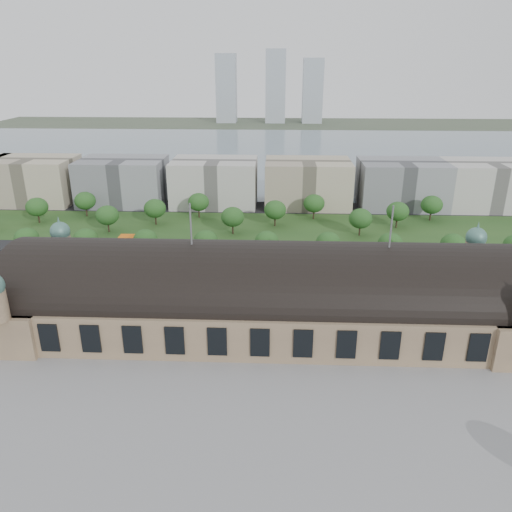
{
  "coord_description": "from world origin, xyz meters",
  "views": [
    {
      "loc": [
        3.73,
        -130.51,
        74.18
      ],
      "look_at": [
        -2.8,
        20.91,
        14.0
      ],
      "focal_mm": 35.0,
      "sensor_mm": 36.0,
      "label": 1
    }
  ],
  "objects_px": {
    "parked_car_3": "(74,284)",
    "parked_car_0": "(52,287)",
    "parked_car_4": "(95,285)",
    "traffic_car_1": "(68,264)",
    "bus_west": "(222,278)",
    "petrol_station": "(140,240)",
    "bus_east": "(353,280)",
    "traffic_car_6": "(487,284)",
    "traffic_car_2": "(144,271)",
    "parked_car_6": "(213,286)",
    "traffic_car_5": "(338,267)",
    "parked_car_2": "(118,290)",
    "parked_car_5": "(210,292)",
    "traffic_car_3": "(233,272)",
    "bus_mid": "(264,283)",
    "parked_car_1": "(132,287)"
  },
  "relations": [
    {
      "from": "parked_car_3",
      "to": "parked_car_0",
      "type": "bearing_deg",
      "value": -99.33
    },
    {
      "from": "parked_car_0",
      "to": "parked_car_4",
      "type": "distance_m",
      "value": 14.21
    },
    {
      "from": "traffic_car_1",
      "to": "bus_west",
      "type": "height_order",
      "value": "bus_west"
    },
    {
      "from": "petrol_station",
      "to": "bus_east",
      "type": "bearing_deg",
      "value": -22.21
    },
    {
      "from": "traffic_car_6",
      "to": "bus_east",
      "type": "relative_size",
      "value": 0.5
    },
    {
      "from": "petrol_station",
      "to": "traffic_car_1",
      "type": "relative_size",
      "value": 3.32
    },
    {
      "from": "traffic_car_2",
      "to": "parked_car_6",
      "type": "height_order",
      "value": "parked_car_6"
    },
    {
      "from": "traffic_car_6",
      "to": "bus_west",
      "type": "distance_m",
      "value": 93.1
    },
    {
      "from": "traffic_car_1",
      "to": "traffic_car_5",
      "type": "bearing_deg",
      "value": -84.4
    },
    {
      "from": "traffic_car_1",
      "to": "bus_west",
      "type": "bearing_deg",
      "value": -97.35
    },
    {
      "from": "bus_west",
      "to": "bus_east",
      "type": "xyz_separation_m",
      "value": [
        46.02,
        1.01,
        -0.3
      ]
    },
    {
      "from": "parked_car_0",
      "to": "bus_east",
      "type": "height_order",
      "value": "bus_east"
    },
    {
      "from": "bus_west",
      "to": "parked_car_2",
      "type": "bearing_deg",
      "value": 99.92
    },
    {
      "from": "parked_car_4",
      "to": "parked_car_5",
      "type": "bearing_deg",
      "value": 54.87
    },
    {
      "from": "petrol_station",
      "to": "parked_car_0",
      "type": "bearing_deg",
      "value": -114.5
    },
    {
      "from": "traffic_car_3",
      "to": "bus_mid",
      "type": "bearing_deg",
      "value": -141.21
    },
    {
      "from": "parked_car_1",
      "to": "bus_mid",
      "type": "xyz_separation_m",
      "value": [
        45.56,
        3.31,
        0.97
      ]
    },
    {
      "from": "bus_west",
      "to": "parked_car_5",
      "type": "bearing_deg",
      "value": 154.55
    },
    {
      "from": "parked_car_4",
      "to": "parked_car_5",
      "type": "xyz_separation_m",
      "value": [
        40.94,
        -4.0,
        -0.0
      ]
    },
    {
      "from": "parked_car_2",
      "to": "bus_west",
      "type": "height_order",
      "value": "bus_west"
    },
    {
      "from": "traffic_car_2",
      "to": "bus_mid",
      "type": "bearing_deg",
      "value": 77.28
    },
    {
      "from": "parked_car_2",
      "to": "parked_car_3",
      "type": "relative_size",
      "value": 1.27
    },
    {
      "from": "parked_car_6",
      "to": "bus_west",
      "type": "relative_size",
      "value": 0.42
    },
    {
      "from": "petrol_station",
      "to": "parked_car_1",
      "type": "xyz_separation_m",
      "value": [
        7.95,
        -41.59,
        -2.25
      ]
    },
    {
      "from": "traffic_car_3",
      "to": "parked_car_1",
      "type": "xyz_separation_m",
      "value": [
        -33.93,
        -14.28,
        0.06
      ]
    },
    {
      "from": "parked_car_3",
      "to": "bus_west",
      "type": "height_order",
      "value": "bus_west"
    },
    {
      "from": "parked_car_3",
      "to": "bus_mid",
      "type": "xyz_separation_m",
      "value": [
        66.31,
        2.0,
        1.02
      ]
    },
    {
      "from": "traffic_car_1",
      "to": "parked_car_2",
      "type": "bearing_deg",
      "value": -124.86
    },
    {
      "from": "parked_car_4",
      "to": "bus_west",
      "type": "xyz_separation_m",
      "value": [
        44.33,
        4.66,
        1.22
      ]
    },
    {
      "from": "petrol_station",
      "to": "parked_car_4",
      "type": "height_order",
      "value": "petrol_station"
    },
    {
      "from": "traffic_car_6",
      "to": "parked_car_0",
      "type": "xyz_separation_m",
      "value": [
        -151.37,
        -9.03,
        -0.08
      ]
    },
    {
      "from": "traffic_car_2",
      "to": "parked_car_6",
      "type": "xyz_separation_m",
      "value": [
        27.07,
        -12.24,
        0.09
      ]
    },
    {
      "from": "traffic_car_3",
      "to": "bus_west",
      "type": "bearing_deg",
      "value": 151.65
    },
    {
      "from": "traffic_car_5",
      "to": "parked_car_1",
      "type": "relative_size",
      "value": 0.78
    },
    {
      "from": "traffic_car_3",
      "to": "parked_car_1",
      "type": "relative_size",
      "value": 0.88
    },
    {
      "from": "parked_car_2",
      "to": "parked_car_3",
      "type": "distance_m",
      "value": 17.37
    },
    {
      "from": "parked_car_5",
      "to": "bus_mid",
      "type": "relative_size",
      "value": 0.4
    },
    {
      "from": "traffic_car_2",
      "to": "parked_car_1",
      "type": "xyz_separation_m",
      "value": [
        -0.89,
        -13.55,
        -0.02
      ]
    },
    {
      "from": "traffic_car_1",
      "to": "bus_west",
      "type": "xyz_separation_m",
      "value": [
        61.0,
        -13.25,
        1.18
      ]
    },
    {
      "from": "parked_car_5",
      "to": "parked_car_3",
      "type": "bearing_deg",
      "value": -132.96
    },
    {
      "from": "bus_west",
      "to": "parked_car_6",
      "type": "bearing_deg",
      "value": 144.26
    },
    {
      "from": "parked_car_4",
      "to": "bus_west",
      "type": "relative_size",
      "value": 0.3
    },
    {
      "from": "parked_car_6",
      "to": "bus_west",
      "type": "height_order",
      "value": "bus_west"
    },
    {
      "from": "parked_car_0",
      "to": "parked_car_1",
      "type": "relative_size",
      "value": 0.85
    },
    {
      "from": "petrol_station",
      "to": "traffic_car_3",
      "type": "height_order",
      "value": "petrol_station"
    },
    {
      "from": "traffic_car_3",
      "to": "parked_car_6",
      "type": "distance_m",
      "value": 14.29
    },
    {
      "from": "traffic_car_5",
      "to": "bus_mid",
      "type": "relative_size",
      "value": 0.33
    },
    {
      "from": "parked_car_1",
      "to": "parked_car_2",
      "type": "height_order",
      "value": "parked_car_1"
    },
    {
      "from": "traffic_car_6",
      "to": "bus_mid",
      "type": "distance_m",
      "value": 78.47
    },
    {
      "from": "traffic_car_2",
      "to": "bus_west",
      "type": "xyz_separation_m",
      "value": [
        29.93,
        -7.59,
        1.15
      ]
    }
  ]
}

